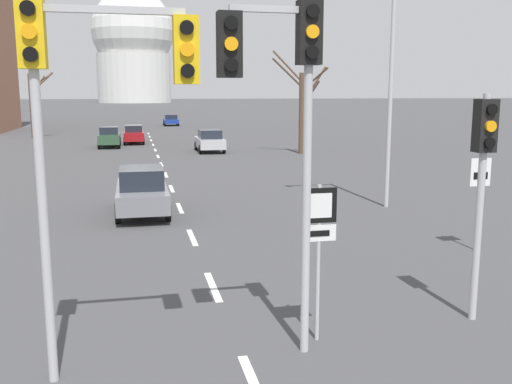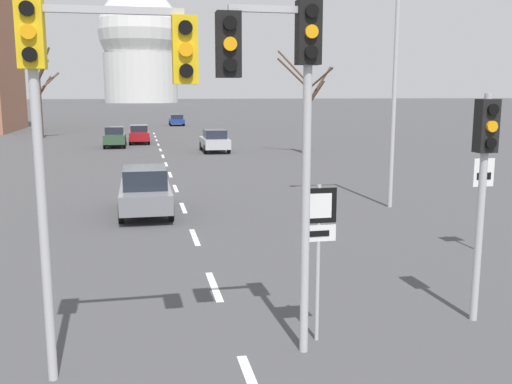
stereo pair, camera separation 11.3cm
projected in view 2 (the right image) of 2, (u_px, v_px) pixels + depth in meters
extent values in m
cube|color=silver|center=(214.00, 286.00, 12.76)|extent=(0.16, 2.00, 0.01)
cube|color=silver|center=(195.00, 237.00, 17.11)|extent=(0.16, 2.00, 0.01)
cube|color=silver|center=(183.00, 208.00, 21.45)|extent=(0.16, 2.00, 0.01)
cube|color=silver|center=(176.00, 188.00, 25.79)|extent=(0.16, 2.00, 0.01)
cube|color=silver|center=(170.00, 175.00, 30.14)|extent=(0.16, 2.00, 0.01)
cube|color=silver|center=(166.00, 164.00, 34.48)|extent=(0.16, 2.00, 0.01)
cube|color=silver|center=(163.00, 156.00, 38.82)|extent=(0.16, 2.00, 0.01)
cube|color=silver|center=(160.00, 150.00, 43.16)|extent=(0.16, 2.00, 0.01)
cube|color=silver|center=(158.00, 145.00, 47.51)|extent=(0.16, 2.00, 0.01)
cube|color=silver|center=(157.00, 140.00, 51.85)|extent=(0.16, 2.00, 0.01)
cube|color=silver|center=(155.00, 137.00, 56.19)|extent=(0.16, 2.00, 0.01)
cube|color=silver|center=(154.00, 133.00, 60.54)|extent=(0.16, 2.00, 0.01)
cylinder|color=#B2B2B7|center=(306.00, 182.00, 9.08)|extent=(0.14, 0.14, 5.77)
cube|color=black|center=(308.00, 33.00, 8.69)|extent=(0.36, 0.28, 0.96)
cylinder|color=black|center=(312.00, 11.00, 8.47)|extent=(0.20, 0.06, 0.20)
cylinder|color=orange|center=(312.00, 32.00, 8.52)|extent=(0.20, 0.06, 0.20)
cylinder|color=black|center=(311.00, 52.00, 8.57)|extent=(0.20, 0.06, 0.20)
cube|color=#B2B2B7|center=(269.00, 9.00, 8.51)|extent=(1.24, 0.10, 0.10)
cube|color=black|center=(228.00, 45.00, 8.48)|extent=(0.36, 0.28, 0.96)
cylinder|color=black|center=(230.00, 23.00, 8.26)|extent=(0.20, 0.06, 0.20)
cylinder|color=orange|center=(230.00, 44.00, 8.31)|extent=(0.20, 0.06, 0.20)
cylinder|color=black|center=(230.00, 65.00, 8.36)|extent=(0.20, 0.06, 0.20)
cylinder|color=#B2B2B7|center=(41.00, 195.00, 8.15)|extent=(0.14, 0.14, 5.67)
cube|color=yellow|center=(31.00, 33.00, 7.76)|extent=(0.36, 0.28, 0.96)
cylinder|color=black|center=(27.00, 9.00, 7.55)|extent=(0.20, 0.06, 0.20)
cylinder|color=orange|center=(28.00, 32.00, 7.60)|extent=(0.20, 0.06, 0.20)
cylinder|color=black|center=(30.00, 55.00, 7.65)|extent=(0.20, 0.06, 0.20)
cube|color=#B2B2B7|center=(109.00, 10.00, 7.91)|extent=(2.09, 0.10, 0.10)
cube|color=yellow|center=(185.00, 50.00, 8.21)|extent=(0.36, 0.28, 0.96)
cylinder|color=black|center=(185.00, 28.00, 7.99)|extent=(0.20, 0.06, 0.20)
cylinder|color=orange|center=(186.00, 49.00, 8.05)|extent=(0.20, 0.06, 0.20)
cylinder|color=black|center=(186.00, 71.00, 8.10)|extent=(0.20, 0.06, 0.20)
cylinder|color=#B2B2B7|center=(481.00, 210.00, 10.54)|extent=(0.14, 0.14, 4.27)
cube|color=black|center=(486.00, 126.00, 10.27)|extent=(0.36, 0.28, 0.96)
cylinder|color=black|center=(493.00, 110.00, 10.05)|extent=(0.20, 0.06, 0.20)
cylinder|color=orange|center=(492.00, 126.00, 10.10)|extent=(0.20, 0.06, 0.20)
cylinder|color=black|center=(491.00, 143.00, 10.16)|extent=(0.20, 0.06, 0.20)
cylinder|color=#B2B2B7|center=(318.00, 264.00, 9.78)|extent=(0.07, 0.07, 2.76)
cube|color=black|center=(319.00, 206.00, 9.58)|extent=(0.60, 0.03, 0.60)
cube|color=white|center=(320.00, 206.00, 9.56)|extent=(0.42, 0.01, 0.42)
cube|color=white|center=(319.00, 233.00, 9.66)|extent=(0.60, 0.03, 0.28)
cube|color=black|center=(319.00, 234.00, 9.65)|extent=(0.36, 0.01, 0.10)
cylinder|color=#B2B2B7|center=(481.00, 204.00, 15.44)|extent=(0.07, 0.07, 2.60)
cube|color=white|center=(484.00, 173.00, 15.27)|extent=(0.60, 0.03, 0.76)
cube|color=black|center=(484.00, 176.00, 15.27)|extent=(0.42, 0.01, 0.19)
cylinder|color=#B2B2B7|center=(395.00, 84.00, 20.83)|extent=(0.16, 0.16, 9.19)
cube|color=#B7B7BC|center=(215.00, 143.00, 41.76)|extent=(1.80, 4.28, 0.68)
cube|color=#1E232D|center=(215.00, 134.00, 41.44)|extent=(1.53, 2.05, 0.62)
cylinder|color=black|center=(201.00, 146.00, 42.93)|extent=(0.18, 0.65, 0.65)
cylinder|color=black|center=(223.00, 145.00, 43.26)|extent=(0.18, 0.65, 0.65)
cylinder|color=black|center=(205.00, 149.00, 40.37)|extent=(0.18, 0.65, 0.65)
cylinder|color=black|center=(229.00, 149.00, 40.71)|extent=(0.18, 0.65, 0.65)
cube|color=maroon|center=(139.00, 136.00, 48.57)|extent=(1.65, 4.16, 0.70)
cube|color=#1E232D|center=(139.00, 128.00, 48.26)|extent=(1.40, 2.00, 0.55)
cylinder|color=black|center=(130.00, 139.00, 49.72)|extent=(0.18, 0.64, 0.64)
cylinder|color=black|center=(148.00, 138.00, 50.03)|extent=(0.18, 0.64, 0.64)
cylinder|color=black|center=(130.00, 141.00, 47.23)|extent=(0.18, 0.64, 0.64)
cylinder|color=black|center=(149.00, 141.00, 47.54)|extent=(0.18, 0.64, 0.64)
cube|color=slate|center=(145.00, 195.00, 20.35)|extent=(1.74, 4.43, 0.66)
cube|color=#1E232D|center=(145.00, 177.00, 20.02)|extent=(1.48, 2.13, 0.69)
cylinder|color=black|center=(123.00, 198.00, 21.57)|extent=(0.18, 0.70, 0.70)
cylinder|color=black|center=(167.00, 196.00, 21.89)|extent=(0.18, 0.70, 0.70)
cylinder|color=black|center=(121.00, 213.00, 18.92)|extent=(0.18, 0.70, 0.70)
cylinder|color=black|center=(171.00, 211.00, 19.24)|extent=(0.18, 0.70, 0.70)
cube|color=navy|center=(177.00, 121.00, 75.04)|extent=(1.84, 4.02, 0.56)
cube|color=#1E232D|center=(177.00, 117.00, 74.75)|extent=(1.57, 1.93, 0.58)
cylinder|color=black|center=(170.00, 123.00, 76.12)|extent=(0.18, 0.62, 0.62)
cylinder|color=black|center=(183.00, 123.00, 76.46)|extent=(0.18, 0.62, 0.62)
cylinder|color=black|center=(171.00, 124.00, 73.71)|extent=(0.18, 0.62, 0.62)
cylinder|color=black|center=(184.00, 124.00, 74.06)|extent=(0.18, 0.62, 0.62)
cube|color=#2D4C33|center=(115.00, 138.00, 45.25)|extent=(1.63, 3.91, 0.72)
cube|color=#1E232D|center=(114.00, 130.00, 44.95)|extent=(1.39, 1.88, 0.57)
cylinder|color=black|center=(106.00, 142.00, 46.33)|extent=(0.18, 0.69, 0.69)
cylinder|color=black|center=(125.00, 141.00, 46.64)|extent=(0.18, 0.69, 0.69)
cylinder|color=black|center=(104.00, 144.00, 43.99)|extent=(0.18, 0.69, 0.69)
cylinder|color=black|center=(125.00, 144.00, 44.30)|extent=(0.18, 0.69, 0.69)
cylinder|color=brown|center=(39.00, 106.00, 53.87)|extent=(0.55, 0.55, 6.05)
cylinder|color=brown|center=(43.00, 70.00, 52.71)|extent=(1.41, 1.75, 2.00)
cylinder|color=brown|center=(49.00, 82.00, 54.32)|extent=(1.87, 1.69, 1.94)
cylinder|color=brown|center=(43.00, 64.00, 53.01)|extent=(1.51, 0.88, 3.09)
cylinder|color=brown|center=(45.00, 86.00, 54.20)|extent=(1.22, 1.35, 2.06)
cylinder|color=brown|center=(307.00, 114.00, 40.11)|extent=(0.40, 0.40, 5.65)
cylinder|color=brown|center=(316.00, 94.00, 39.48)|extent=(1.02, 1.18, 1.90)
cylinder|color=brown|center=(293.00, 66.00, 39.82)|extent=(1.93, 1.17, 2.24)
cylinder|color=brown|center=(293.00, 73.00, 39.39)|extent=(2.23, 0.19, 2.03)
cylinder|color=brown|center=(319.00, 86.00, 39.77)|extent=(1.72, 0.48, 2.64)
cylinder|color=brown|center=(320.00, 78.00, 39.12)|extent=(1.37, 1.72, 1.56)
cylinder|color=silver|center=(141.00, 78.00, 243.51)|extent=(30.81, 30.81, 20.54)
sphere|color=silver|center=(139.00, 31.00, 240.12)|extent=(34.24, 34.24, 34.24)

